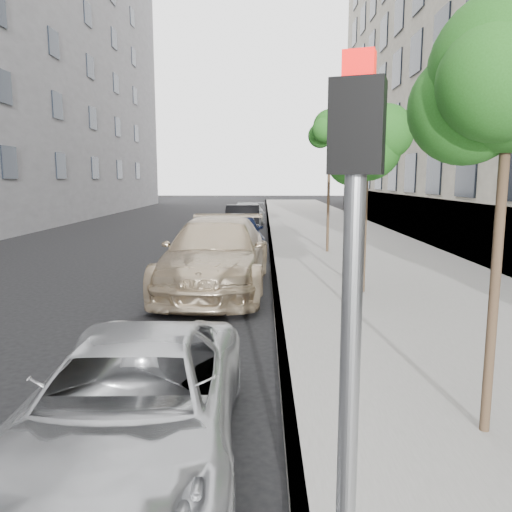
{
  "coord_description": "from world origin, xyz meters",
  "views": [
    {
      "loc": [
        0.88,
        -3.42,
        2.75
      ],
      "look_at": [
        0.76,
        4.61,
        1.5
      ],
      "focal_mm": 35.0,
      "sensor_mm": 36.0,
      "label": 1
    }
  ],
  "objects_px": {
    "tree_mid": "(368,146)",
    "sedan_blue": "(237,232)",
    "suv": "(216,254)",
    "sedan_black": "(243,221)",
    "signal_pole": "(352,312)",
    "sedan_rear": "(246,215)",
    "minivan": "(132,405)",
    "tree_far": "(331,127)"
  },
  "relations": [
    {
      "from": "tree_mid",
      "to": "sedan_blue",
      "type": "distance_m",
      "value": 8.27
    },
    {
      "from": "suv",
      "to": "sedan_black",
      "type": "height_order",
      "value": "suv"
    },
    {
      "from": "signal_pole",
      "to": "suv",
      "type": "distance_m",
      "value": 10.16
    },
    {
      "from": "sedan_black",
      "to": "signal_pole",
      "type": "bearing_deg",
      "value": -86.95
    },
    {
      "from": "signal_pole",
      "to": "sedan_rear",
      "type": "height_order",
      "value": "signal_pole"
    },
    {
      "from": "sedan_blue",
      "to": "sedan_black",
      "type": "bearing_deg",
      "value": 83.3
    },
    {
      "from": "minivan",
      "to": "sedan_rear",
      "type": "relative_size",
      "value": 0.93
    },
    {
      "from": "tree_far",
      "to": "signal_pole",
      "type": "height_order",
      "value": "tree_far"
    },
    {
      "from": "minivan",
      "to": "sedan_blue",
      "type": "distance_m",
      "value": 14.03
    },
    {
      "from": "tree_mid",
      "to": "sedan_blue",
      "type": "relative_size",
      "value": 0.93
    },
    {
      "from": "sedan_blue",
      "to": "sedan_rear",
      "type": "bearing_deg",
      "value": 83.3
    },
    {
      "from": "tree_far",
      "to": "signal_pole",
      "type": "xyz_separation_m",
      "value": [
        -1.93,
        -15.61,
        -2.43
      ]
    },
    {
      "from": "signal_pole",
      "to": "tree_mid",
      "type": "bearing_deg",
      "value": 96.1
    },
    {
      "from": "suv",
      "to": "minivan",
      "type": "bearing_deg",
      "value": -88.58
    },
    {
      "from": "suv",
      "to": "signal_pole",
      "type": "bearing_deg",
      "value": -78.89
    },
    {
      "from": "sedan_black",
      "to": "sedan_rear",
      "type": "xyz_separation_m",
      "value": [
        -0.0,
        5.23,
        -0.07
      ]
    },
    {
      "from": "tree_mid",
      "to": "sedan_black",
      "type": "xyz_separation_m",
      "value": [
        -3.33,
        12.22,
        -2.71
      ]
    },
    {
      "from": "sedan_rear",
      "to": "sedan_black",
      "type": "bearing_deg",
      "value": -84.96
    },
    {
      "from": "suv",
      "to": "sedan_rear",
      "type": "xyz_separation_m",
      "value": [
        0.19,
        16.6,
        -0.2
      ]
    },
    {
      "from": "sedan_blue",
      "to": "sedan_black",
      "type": "height_order",
      "value": "sedan_blue"
    },
    {
      "from": "tree_far",
      "to": "sedan_black",
      "type": "distance_m",
      "value": 7.63
    },
    {
      "from": "tree_mid",
      "to": "sedan_rear",
      "type": "height_order",
      "value": "tree_mid"
    },
    {
      "from": "suv",
      "to": "sedan_black",
      "type": "xyz_separation_m",
      "value": [
        0.19,
        11.37,
        -0.13
      ]
    },
    {
      "from": "sedan_blue",
      "to": "sedan_black",
      "type": "xyz_separation_m",
      "value": [
        0.0,
        5.14,
        -0.02
      ]
    },
    {
      "from": "tree_far",
      "to": "sedan_blue",
      "type": "relative_size",
      "value": 1.14
    },
    {
      "from": "signal_pole",
      "to": "minivan",
      "type": "relative_size",
      "value": 0.72
    },
    {
      "from": "tree_mid",
      "to": "minivan",
      "type": "relative_size",
      "value": 0.97
    },
    {
      "from": "sedan_black",
      "to": "tree_mid",
      "type": "bearing_deg",
      "value": -75.47
    },
    {
      "from": "signal_pole",
      "to": "suv",
      "type": "relative_size",
      "value": 0.52
    },
    {
      "from": "tree_far",
      "to": "sedan_blue",
      "type": "height_order",
      "value": "tree_far"
    },
    {
      "from": "tree_far",
      "to": "suv",
      "type": "xyz_separation_m",
      "value": [
        -3.52,
        -5.65,
        -3.67
      ]
    },
    {
      "from": "signal_pole",
      "to": "tree_far",
      "type": "bearing_deg",
      "value": 101.01
    },
    {
      "from": "sedan_blue",
      "to": "sedan_black",
      "type": "relative_size",
      "value": 1.0
    },
    {
      "from": "sedan_rear",
      "to": "minivan",
      "type": "bearing_deg",
      "value": -85.6
    },
    {
      "from": "sedan_black",
      "to": "tree_far",
      "type": "bearing_deg",
      "value": -60.53
    },
    {
      "from": "tree_mid",
      "to": "suv",
      "type": "distance_m",
      "value": 4.45
    },
    {
      "from": "suv",
      "to": "sedan_black",
      "type": "relative_size",
      "value": 1.33
    },
    {
      "from": "tree_mid",
      "to": "signal_pole",
      "type": "relative_size",
      "value": 1.33
    },
    {
      "from": "tree_far",
      "to": "sedan_black",
      "type": "bearing_deg",
      "value": 120.17
    },
    {
      "from": "signal_pole",
      "to": "sedan_black",
      "type": "distance_m",
      "value": 21.42
    },
    {
      "from": "tree_far",
      "to": "sedan_blue",
      "type": "xyz_separation_m",
      "value": [
        -3.33,
        0.58,
        -3.77
      ]
    },
    {
      "from": "tree_far",
      "to": "sedan_rear",
      "type": "bearing_deg",
      "value": 106.89
    }
  ]
}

